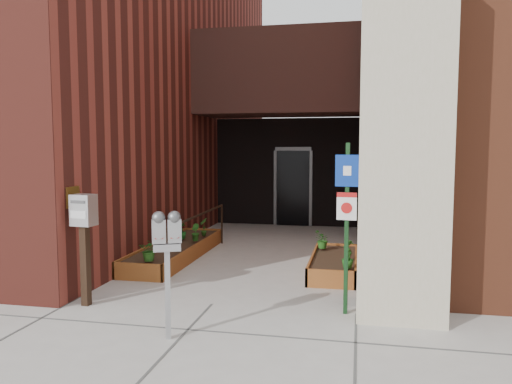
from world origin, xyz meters
The scene contains 15 objects.
ground centered at (0.00, 0.00, 0.00)m, with size 80.00×80.00×0.00m, color #9E9991.
architecture centered at (-0.18, 6.89, 4.98)m, with size 20.00×14.60×10.00m.
planter_left centered at (-1.55, 2.70, 0.13)m, with size 0.90×3.60×0.30m.
planter_right centered at (1.60, 2.20, 0.13)m, with size 0.80×2.20×0.30m.
handrail centered at (-1.05, 2.65, 0.75)m, with size 0.04×3.34×0.90m.
parking_meter centered at (-0.13, -1.31, 1.15)m, with size 0.34×0.24×1.49m.
sign_post centered at (1.86, -0.02, 1.39)m, with size 0.31×0.08×2.27m.
payment_dropbox centered at (-1.71, -0.39, 1.13)m, with size 0.34×0.27×1.56m.
shrub_left_a centered at (-1.42, 1.12, 0.49)m, with size 0.34×0.34×0.37m, color #215117.
shrub_left_b centered at (-1.25, 2.99, 0.48)m, with size 0.19×0.19×0.35m, color #235A19.
shrub_left_c centered at (-1.59, 3.13, 0.47)m, with size 0.19×0.19×0.35m, color #175018.
shrub_left_d centered at (-1.25, 3.56, 0.49)m, with size 0.21×0.21×0.39m, color #214F16.
shrub_right_a centered at (1.85, 1.30, 0.47)m, with size 0.19×0.19×0.34m, color #1B5718.
shrub_right_b centered at (1.85, 1.96, 0.49)m, with size 0.20×0.20×0.38m, color #1F5E1B.
shrub_right_c centered at (1.35, 2.73, 0.47)m, with size 0.30×0.30×0.33m, color #26631C.
Camera 1 is at (2.00, -6.59, 2.22)m, focal length 35.00 mm.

